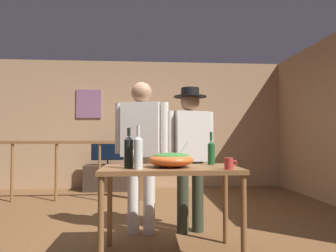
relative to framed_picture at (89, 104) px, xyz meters
name	(u,v)px	position (x,y,z in m)	size (l,w,h in m)	color
ground_plane	(136,231)	(1.09, -2.90, -1.76)	(7.93, 7.93, 0.00)	brown
back_wall	(141,124)	(1.09, 0.06, -0.42)	(6.10, 0.10, 2.67)	tan
framed_picture	(89,104)	(0.00, 0.00, 0.00)	(0.52, 0.03, 0.60)	#8C5B7B
stair_railing	(87,161)	(0.21, -1.23, -1.10)	(2.93, 0.10, 1.05)	brown
tv_console	(108,178)	(0.44, -0.29, -1.51)	(0.90, 0.40, 0.51)	#38281E
flat_screen_tv	(108,152)	(0.44, -0.32, -0.99)	(0.63, 0.12, 0.44)	black
serving_table	(171,178)	(1.43, -3.63, -1.06)	(1.23, 0.65, 0.79)	brown
salad_bowl	(171,159)	(1.43, -3.66, -0.89)	(0.40, 0.40, 0.23)	#DB5B23
wine_glass	(131,155)	(1.07, -3.52, -0.86)	(0.08, 0.08, 0.15)	silver
wine_bottle_dark	(129,151)	(1.06, -3.74, -0.82)	(0.08, 0.08, 0.35)	black
wine_bottle_green	(211,152)	(1.84, -3.44, -0.84)	(0.07, 0.07, 0.32)	#1E5628
wine_bottle_clear	(138,151)	(1.14, -3.81, -0.82)	(0.08, 0.08, 0.37)	silver
mug_red	(229,164)	(1.89, -3.89, -0.92)	(0.11, 0.07, 0.10)	#B7332D
person_standing_left	(141,142)	(1.15, -2.98, -0.76)	(0.60, 0.31, 1.68)	beige
person_standing_right	(190,146)	(1.70, -2.98, -0.80)	(0.56, 0.37, 1.62)	#2D3323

